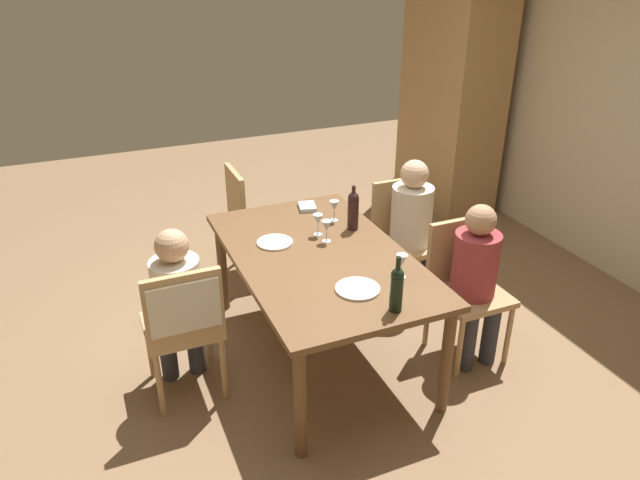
# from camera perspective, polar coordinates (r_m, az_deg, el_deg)

# --- Properties ---
(ground_plane) EXTENTS (10.00, 10.00, 0.00)m
(ground_plane) POSITION_cam_1_polar(r_m,az_deg,el_deg) (4.16, -0.00, -10.62)
(ground_plane) COLOR #846647
(armoire_cabinet) EXTENTS (1.18, 0.62, 2.18)m
(armoire_cabinet) POSITION_cam_1_polar(r_m,az_deg,el_deg) (6.32, 12.42, 13.03)
(armoire_cabinet) COLOR #A87F51
(armoire_cabinet) RESTS_ON ground_plane
(dining_table) EXTENTS (1.74, 1.04, 0.76)m
(dining_table) POSITION_cam_1_polar(r_m,az_deg,el_deg) (3.79, -0.00, -2.45)
(dining_table) COLOR brown
(dining_table) RESTS_ON ground_plane
(chair_far_right) EXTENTS (0.44, 0.44, 0.92)m
(chair_far_right) POSITION_cam_1_polar(r_m,az_deg,el_deg) (4.04, 13.62, -3.67)
(chair_far_right) COLOR tan
(chair_far_right) RESTS_ON ground_plane
(chair_far_left) EXTENTS (0.44, 0.44, 0.92)m
(chair_far_left) POSITION_cam_1_polar(r_m,az_deg,el_deg) (4.61, 8.03, 0.81)
(chair_far_left) COLOR tan
(chair_far_left) RESTS_ON ground_plane
(chair_near) EXTENTS (0.46, 0.44, 0.92)m
(chair_near) POSITION_cam_1_polar(r_m,az_deg,el_deg) (3.53, -12.92, -7.25)
(chair_near) COLOR tan
(chair_near) RESTS_ON ground_plane
(chair_left_end) EXTENTS (0.44, 0.44, 0.92)m
(chair_left_end) POSITION_cam_1_polar(r_m,az_deg,el_deg) (4.89, -6.67, 2.47)
(chair_left_end) COLOR tan
(chair_left_end) RESTS_ON ground_plane
(person_woman_host) EXTENTS (0.33, 0.29, 1.10)m
(person_woman_host) POSITION_cam_1_polar(r_m,az_deg,el_deg) (3.91, 14.73, -3.10)
(person_woman_host) COLOR #33333D
(person_woman_host) RESTS_ON ground_plane
(person_man_bearded) EXTENTS (0.35, 0.31, 1.13)m
(person_man_bearded) POSITION_cam_1_polar(r_m,az_deg,el_deg) (4.47, 8.86, 1.63)
(person_man_bearded) COLOR #33333D
(person_man_bearded) RESTS_ON ground_plane
(person_man_guest) EXTENTS (0.33, 0.29, 1.10)m
(person_man_guest) POSITION_cam_1_polar(r_m,az_deg,el_deg) (3.63, -13.45, -5.45)
(person_man_guest) COLOR #33333D
(person_man_guest) RESTS_ON ground_plane
(wine_bottle_tall_green) EXTENTS (0.07, 0.07, 0.32)m
(wine_bottle_tall_green) POSITION_cam_1_polar(r_m,az_deg,el_deg) (3.16, 7.34, -4.56)
(wine_bottle_tall_green) COLOR black
(wine_bottle_tall_green) RESTS_ON dining_table
(wine_bottle_dark_red) EXTENTS (0.08, 0.08, 0.31)m
(wine_bottle_dark_red) POSITION_cam_1_polar(r_m,az_deg,el_deg) (4.03, 3.19, 2.93)
(wine_bottle_dark_red) COLOR black
(wine_bottle_dark_red) RESTS_ON dining_table
(wine_glass_near_left) EXTENTS (0.07, 0.07, 0.15)m
(wine_glass_near_left) POSITION_cam_1_polar(r_m,az_deg,el_deg) (3.48, 7.82, -2.02)
(wine_glass_near_left) COLOR silver
(wine_glass_near_left) RESTS_ON dining_table
(wine_glass_centre) EXTENTS (0.07, 0.07, 0.15)m
(wine_glass_centre) POSITION_cam_1_polar(r_m,az_deg,el_deg) (3.95, -0.21, 1.89)
(wine_glass_centre) COLOR silver
(wine_glass_centre) RESTS_ON dining_table
(wine_glass_near_right) EXTENTS (0.07, 0.07, 0.15)m
(wine_glass_near_right) POSITION_cam_1_polar(r_m,az_deg,el_deg) (3.86, 0.63, 1.27)
(wine_glass_near_right) COLOR silver
(wine_glass_near_right) RESTS_ON dining_table
(wine_glass_far) EXTENTS (0.07, 0.07, 0.15)m
(wine_glass_far) POSITION_cam_1_polar(r_m,az_deg,el_deg) (4.16, 1.37, 3.21)
(wine_glass_far) COLOR silver
(wine_glass_far) RESTS_ON dining_table
(dinner_plate_host) EXTENTS (0.26, 0.26, 0.01)m
(dinner_plate_host) POSITION_cam_1_polar(r_m,az_deg,el_deg) (3.38, 3.61, -4.68)
(dinner_plate_host) COLOR silver
(dinner_plate_host) RESTS_ON dining_table
(dinner_plate_guest_left) EXTENTS (0.24, 0.24, 0.01)m
(dinner_plate_guest_left) POSITION_cam_1_polar(r_m,az_deg,el_deg) (3.89, -4.35, -0.23)
(dinner_plate_guest_left) COLOR silver
(dinner_plate_guest_left) RESTS_ON dining_table
(folded_napkin) EXTENTS (0.18, 0.15, 0.03)m
(folded_napkin) POSITION_cam_1_polar(r_m,az_deg,el_deg) (4.39, -1.24, 3.20)
(folded_napkin) COLOR #ADC6D6
(folded_napkin) RESTS_ON dining_table
(handbag) EXTENTS (0.29, 0.15, 0.22)m
(handbag) POSITION_cam_1_polar(r_m,az_deg,el_deg) (5.20, -1.82, -1.01)
(handbag) COLOR brown
(handbag) RESTS_ON ground_plane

